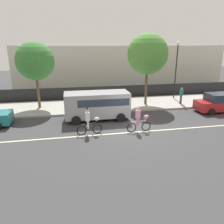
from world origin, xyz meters
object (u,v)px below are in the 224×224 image
object	(u,v)px
parade_cyclist_pink	(139,120)
pedestrian_onlooker	(181,95)
street_lamp_post	(177,62)
parked_van_grey	(98,104)
parked_car_red	(219,103)
parade_cyclist_zebra	(89,123)

from	to	relation	value
parade_cyclist_pink	pedestrian_onlooker	bearing A→B (deg)	43.46
street_lamp_post	pedestrian_onlooker	distance (m)	3.81
street_lamp_post	pedestrian_onlooker	xyz separation A→B (m)	(-0.42, -2.35, -2.97)
parked_van_grey	parked_car_red	world-z (taller)	parked_van_grey
parade_cyclist_zebra	parked_car_red	distance (m)	12.12
parade_cyclist_pink	parked_van_grey	distance (m)	3.99
parade_cyclist_pink	parked_van_grey	xyz separation A→B (m)	(-2.41, 3.15, 0.44)
parade_cyclist_zebra	street_lamp_post	world-z (taller)	street_lamp_post
parade_cyclist_pink	parked_van_grey	bearing A→B (deg)	127.38
parade_cyclist_zebra	pedestrian_onlooker	size ratio (longest dim) A/B	1.19
pedestrian_onlooker	parked_van_grey	bearing A→B (deg)	-162.80
street_lamp_post	pedestrian_onlooker	bearing A→B (deg)	-100.15
parade_cyclist_pink	parked_car_red	xyz separation A→B (m)	(8.37, 3.18, -0.06)
parade_cyclist_zebra	parade_cyclist_pink	size ratio (longest dim) A/B	1.00
parade_cyclist_pink	pedestrian_onlooker	distance (m)	8.42
parade_cyclist_zebra	street_lamp_post	bearing A→B (deg)	38.93
parked_van_grey	parked_car_red	xyz separation A→B (m)	(10.78, 0.02, -0.50)
parade_cyclist_pink	pedestrian_onlooker	world-z (taller)	parade_cyclist_pink
parade_cyclist_zebra	parked_van_grey	bearing A→B (deg)	72.35
parade_cyclist_pink	pedestrian_onlooker	size ratio (longest dim) A/B	1.19
parked_car_red	pedestrian_onlooker	distance (m)	3.46
parade_cyclist_pink	street_lamp_post	size ratio (longest dim) A/B	0.33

